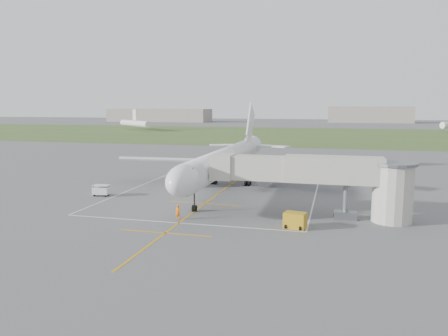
% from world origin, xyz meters
% --- Properties ---
extents(ground, '(700.00, 700.00, 0.00)m').
position_xyz_m(ground, '(0.00, 0.00, 0.00)').
color(ground, '#515153').
rests_on(ground, ground).
extents(grass_strip, '(700.00, 120.00, 0.02)m').
position_xyz_m(grass_strip, '(0.00, 130.00, 0.01)').
color(grass_strip, '#3D5625').
rests_on(grass_strip, ground).
extents(apron_markings, '(28.20, 60.00, 0.01)m').
position_xyz_m(apron_markings, '(0.00, -5.82, 0.01)').
color(apron_markings, '#C68D0B').
rests_on(apron_markings, ground).
extents(airliner, '(38.93, 46.75, 13.52)m').
position_xyz_m(airliner, '(-0.00, 0.75, 4.39)').
color(airliner, silver).
rests_on(airliner, ground).
extents(jet_bridge, '(23.40, 5.00, 7.20)m').
position_xyz_m(jet_bridge, '(15.72, -13.50, 4.74)').
color(jet_bridge, '#A29F92').
rests_on(jet_bridge, ground).
extents(gpu_unit, '(2.52, 1.98, 1.70)m').
position_xyz_m(gpu_unit, '(12.72, -18.83, 0.84)').
color(gpu_unit, '#B28616').
rests_on(gpu_unit, ground).
extents(baggage_cart, '(2.38, 1.54, 1.59)m').
position_xyz_m(baggage_cart, '(-15.99, -8.96, 0.82)').
color(baggage_cart, silver).
rests_on(baggage_cart, ground).
extents(ramp_worker_nose, '(0.66, 0.48, 1.69)m').
position_xyz_m(ramp_worker_nose, '(-0.64, -18.59, 0.84)').
color(ramp_worker_nose, orange).
rests_on(ramp_worker_nose, ground).
extents(ramp_worker_wing, '(1.02, 1.06, 1.72)m').
position_xyz_m(ramp_worker_wing, '(-4.65, 2.21, 0.86)').
color(ramp_worker_wing, orange).
rests_on(ramp_worker_wing, ground).
extents(distant_hangars, '(345.00, 49.00, 12.00)m').
position_xyz_m(distant_hangars, '(-16.15, 265.19, 5.17)').
color(distant_hangars, gray).
rests_on(distant_hangars, ground).
extents(distant_aircraft, '(191.05, 48.70, 8.85)m').
position_xyz_m(distant_aircraft, '(-3.88, 158.80, 3.59)').
color(distant_aircraft, silver).
rests_on(distant_aircraft, ground).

